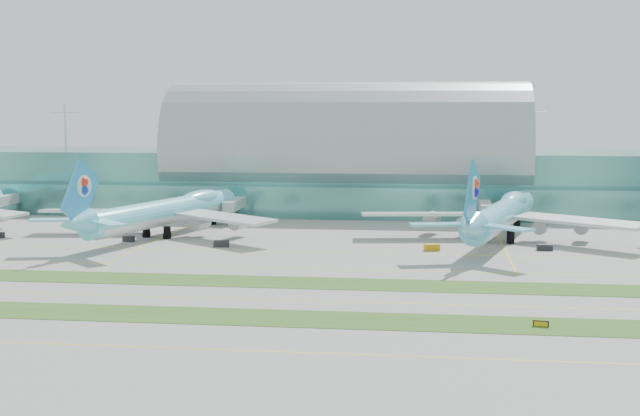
# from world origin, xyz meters

# --- Properties ---
(ground) EXTENTS (700.00, 700.00, 0.00)m
(ground) POSITION_xyz_m (0.00, 0.00, 0.00)
(ground) COLOR gray
(ground) RESTS_ON ground
(terminal) EXTENTS (340.00, 69.10, 36.00)m
(terminal) POSITION_xyz_m (0.01, 128.79, 14.23)
(terminal) COLOR #3D7A75
(terminal) RESTS_ON ground
(grass_strip_near) EXTENTS (420.00, 12.00, 0.08)m
(grass_strip_near) POSITION_xyz_m (0.00, -28.00, 0.04)
(grass_strip_near) COLOR #2D591E
(grass_strip_near) RESTS_ON ground
(grass_strip_far) EXTENTS (420.00, 12.00, 0.08)m
(grass_strip_far) POSITION_xyz_m (0.00, 2.00, 0.04)
(grass_strip_far) COLOR #2D591E
(grass_strip_far) RESTS_ON ground
(taxiline_a) EXTENTS (420.00, 0.35, 0.01)m
(taxiline_a) POSITION_xyz_m (0.00, -48.00, 0.01)
(taxiline_a) COLOR yellow
(taxiline_a) RESTS_ON ground
(taxiline_b) EXTENTS (420.00, 0.35, 0.01)m
(taxiline_b) POSITION_xyz_m (0.00, -14.00, 0.01)
(taxiline_b) COLOR yellow
(taxiline_b) RESTS_ON ground
(taxiline_c) EXTENTS (420.00, 0.35, 0.01)m
(taxiline_c) POSITION_xyz_m (0.00, 18.00, 0.01)
(taxiline_c) COLOR yellow
(taxiline_c) RESTS_ON ground
(taxiline_d) EXTENTS (420.00, 0.35, 0.01)m
(taxiline_d) POSITION_xyz_m (0.00, 40.00, 0.01)
(taxiline_d) COLOR yellow
(taxiline_d) RESTS_ON ground
(airliner_b) EXTENTS (69.57, 80.49, 22.56)m
(airliner_b) POSITION_xyz_m (-43.09, 62.47, 6.96)
(airliner_b) COLOR #6FDAF5
(airliner_b) RESTS_ON ground
(airliner_c) EXTENTS (71.82, 82.93, 23.14)m
(airliner_c) POSITION_xyz_m (46.54, 65.23, 7.14)
(airliner_c) COLOR #68C7E6
(airliner_c) RESTS_ON ground
(gse_c) EXTENTS (3.23, 2.23, 1.51)m
(gse_c) POSITION_xyz_m (-49.60, 50.56, 0.75)
(gse_c) COLOR black
(gse_c) RESTS_ON ground
(gse_d) EXTENTS (3.93, 2.19, 1.61)m
(gse_d) POSITION_xyz_m (-23.54, 44.88, 0.81)
(gse_d) COLOR black
(gse_d) RESTS_ON ground
(gse_e) EXTENTS (4.05, 3.01, 1.60)m
(gse_e) POSITION_xyz_m (28.65, 45.74, 0.80)
(gse_e) COLOR #CB860B
(gse_e) RESTS_ON ground
(gse_f) EXTENTS (3.73, 2.15, 1.47)m
(gse_f) POSITION_xyz_m (55.94, 49.67, 0.74)
(gse_f) COLOR black
(gse_f) RESTS_ON ground
(taxiway_sign_east) EXTENTS (2.49, 0.79, 1.06)m
(taxiway_sign_east) POSITION_xyz_m (46.03, -28.58, 0.52)
(taxiway_sign_east) COLOR black
(taxiway_sign_east) RESTS_ON ground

